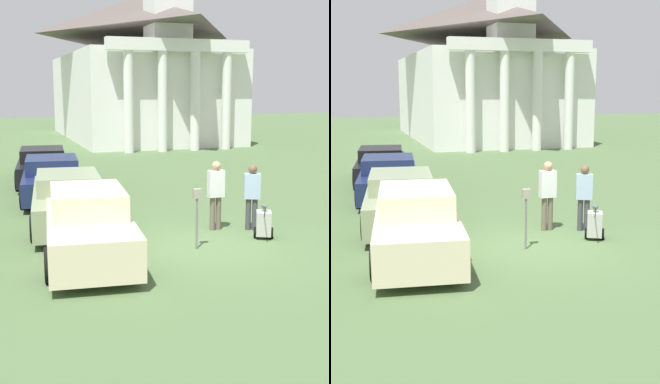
# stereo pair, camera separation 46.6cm
# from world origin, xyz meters

# --- Properties ---
(ground_plane) EXTENTS (120.00, 120.00, 0.00)m
(ground_plane) POSITION_xyz_m (0.00, 0.00, 0.00)
(ground_plane) COLOR #4C663D
(parked_car_cream) EXTENTS (2.29, 5.30, 1.55)m
(parked_car_cream) POSITION_xyz_m (-2.76, 0.22, 0.72)
(parked_car_cream) COLOR beige
(parked_car_cream) RESTS_ON ground_plane
(parked_car_sage) EXTENTS (2.38, 5.41, 1.44)m
(parked_car_sage) POSITION_xyz_m (-2.76, 3.20, 0.68)
(parked_car_sage) COLOR gray
(parked_car_sage) RESTS_ON ground_plane
(parked_car_navy) EXTENTS (2.42, 5.21, 1.42)m
(parked_car_navy) POSITION_xyz_m (-2.76, 6.93, 0.67)
(parked_car_navy) COLOR #19234C
(parked_car_navy) RESTS_ON ground_plane
(parked_car_black) EXTENTS (2.38, 5.27, 1.39)m
(parked_car_black) POSITION_xyz_m (-2.76, 10.09, 0.66)
(parked_car_black) COLOR black
(parked_car_black) RESTS_ON ground_plane
(parking_meter) EXTENTS (0.18, 0.09, 1.42)m
(parking_meter) POSITION_xyz_m (-0.28, -0.10, 0.99)
(parking_meter) COLOR slate
(parking_meter) RESTS_ON ground_plane
(person_worker) EXTENTS (0.42, 0.24, 1.83)m
(person_worker) POSITION_xyz_m (0.82, 1.34, 1.05)
(person_worker) COLOR #665B4C
(person_worker) RESTS_ON ground_plane
(person_supervisor) EXTENTS (0.47, 0.37, 1.73)m
(person_supervisor) POSITION_xyz_m (1.72, 1.04, 0.99)
(person_supervisor) COLOR #3F3F47
(person_supervisor) RESTS_ON ground_plane
(equipment_cart) EXTENTS (0.63, 0.97, 1.00)m
(equipment_cart) POSITION_xyz_m (1.63, 0.21, 0.39)
(equipment_cart) COLOR #B2B2AD
(equipment_cart) RESTS_ON ground_plane
(church) EXTENTS (10.39, 18.72, 22.50)m
(church) POSITION_xyz_m (6.06, 27.65, 5.43)
(church) COLOR white
(church) RESTS_ON ground_plane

